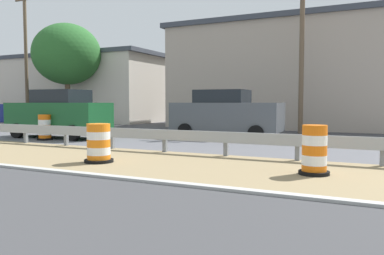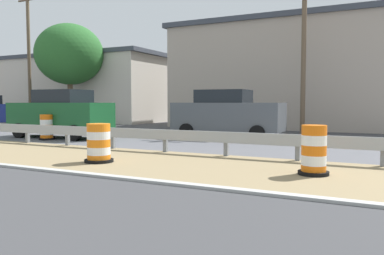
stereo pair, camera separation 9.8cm
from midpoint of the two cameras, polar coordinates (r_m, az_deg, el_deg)
name	(u,v)px [view 2 (the right image)]	position (r m, az deg, el deg)	size (l,w,h in m)	color
traffic_barrel_nearest	(314,152)	(8.67, 17.92, -3.54)	(0.66, 0.66, 1.07)	orange
traffic_barrel_close	(99,145)	(10.27, -13.40, -2.53)	(0.75, 0.75, 1.01)	orange
traffic_barrel_mid	(47,128)	(16.98, -20.61, -0.13)	(0.63, 0.63, 1.05)	orange
car_trailing_far_lane	(61,114)	(17.78, -18.75, 1.93)	(2.07, 4.69, 2.10)	#195128
car_distant_c	(227,114)	(16.87, 5.40, 2.03)	(2.09, 4.80, 2.10)	#4C5156
roadside_shop_near	(291,76)	(25.56, 14.59, 7.43)	(8.19, 14.24, 6.45)	#AD9E8E
roadside_shop_far	(78,89)	(33.74, -16.47, 5.55)	(6.26, 15.67, 5.35)	beige
utility_pole_near	(304,34)	(20.12, 16.41, 13.13)	(0.24, 1.80, 9.44)	brown
utility_pole_mid	(29,57)	(30.90, -22.94, 9.66)	(0.24, 1.80, 9.44)	brown
tree_roadside	(69,54)	(28.62, -17.62, 10.28)	(4.70, 4.70, 7.01)	brown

